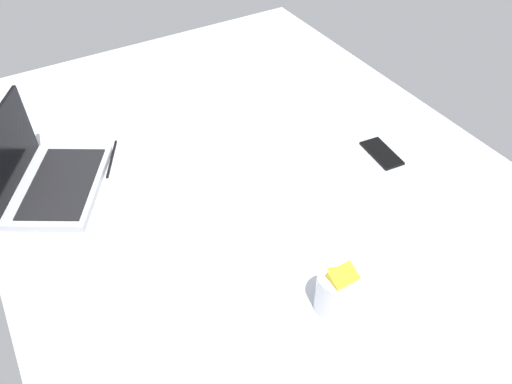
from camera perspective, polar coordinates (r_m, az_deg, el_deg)
bed_mattress at (r=150.71cm, az=-1.13°, el=0.02°), size 180.00×140.00×18.00cm
laptop at (r=147.86cm, az=-23.28°, el=1.68°), size 40.13×36.71×23.00cm
snack_cup at (r=110.26cm, az=9.28°, el=-11.11°), size 9.00×10.19×13.96cm
cell_phone at (r=154.50cm, az=14.29°, el=4.36°), size 14.63×8.22×0.80cm
charger_cable at (r=154.10cm, az=-16.31°, el=3.71°), size 15.38×8.33×0.60cm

